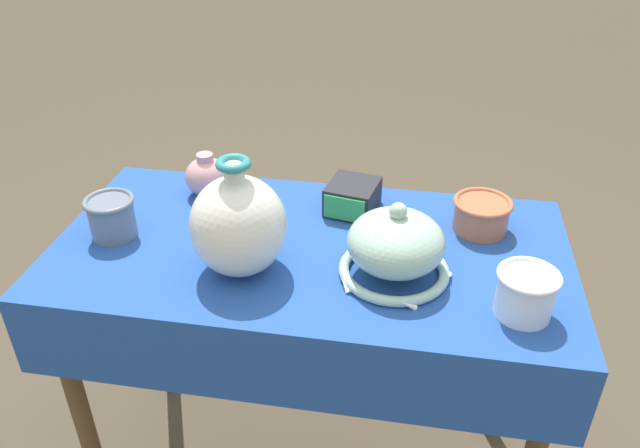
% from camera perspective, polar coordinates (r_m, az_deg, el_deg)
% --- Properties ---
extents(display_table, '(1.15, 0.59, 0.79)m').
position_cam_1_polar(display_table, '(1.44, -0.97, -5.42)').
color(display_table, brown).
rests_on(display_table, ground_plane).
extents(vase_tall_bulbous, '(0.20, 0.20, 0.26)m').
position_cam_1_polar(vase_tall_bulbous, '(1.27, -7.47, -0.09)').
color(vase_tall_bulbous, white).
rests_on(vase_tall_bulbous, display_table).
extents(vase_dome_bell, '(0.24, 0.24, 0.17)m').
position_cam_1_polar(vase_dome_bell, '(1.28, 6.91, -2.15)').
color(vase_dome_bell, '#A8CCB7').
rests_on(vase_dome_bell, display_table).
extents(mosaic_tile_box, '(0.13, 0.14, 0.07)m').
position_cam_1_polar(mosaic_tile_box, '(1.51, 2.97, 2.48)').
color(mosaic_tile_box, '#232328').
rests_on(mosaic_tile_box, display_table).
extents(cup_wide_porcelain, '(0.12, 0.12, 0.10)m').
position_cam_1_polar(cup_wide_porcelain, '(1.24, 18.30, -5.94)').
color(cup_wide_porcelain, white).
rests_on(cup_wide_porcelain, display_table).
extents(cup_wide_slate, '(0.11, 0.11, 0.10)m').
position_cam_1_polar(cup_wide_slate, '(1.48, -18.52, 0.72)').
color(cup_wide_slate, slate).
rests_on(cup_wide_slate, display_table).
extents(cup_wide_terracotta, '(0.14, 0.14, 0.08)m').
position_cam_1_polar(cup_wide_terracotta, '(1.47, 14.55, 0.91)').
color(cup_wide_terracotta, '#BC6642').
rests_on(cup_wide_terracotta, display_table).
extents(jar_round_rose, '(0.11, 0.11, 0.11)m').
position_cam_1_polar(jar_round_rose, '(1.59, -10.31, 4.32)').
color(jar_round_rose, '#D19399').
rests_on(jar_round_rose, display_table).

